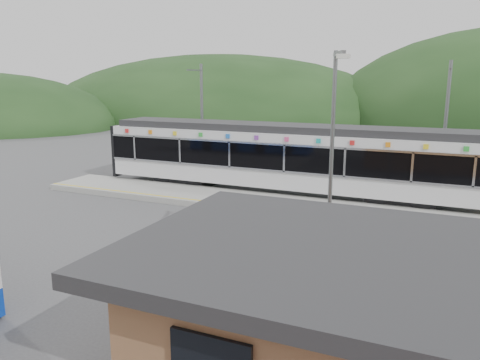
% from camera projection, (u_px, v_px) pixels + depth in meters
% --- Properties ---
extents(ground, '(120.00, 120.00, 0.00)m').
position_uv_depth(ground, '(253.00, 227.00, 19.57)').
color(ground, '#4C4C4F').
rests_on(ground, ground).
extents(hills, '(146.00, 149.00, 26.00)m').
position_uv_depth(hills, '(418.00, 212.00, 21.85)').
color(hills, '#1E3D19').
rests_on(hills, ground).
extents(platform, '(26.00, 3.20, 0.30)m').
position_uv_depth(platform, '(279.00, 205.00, 22.49)').
color(platform, '#9E9E99').
rests_on(platform, ground).
extents(yellow_line, '(26.00, 0.10, 0.01)m').
position_uv_depth(yellow_line, '(270.00, 208.00, 21.29)').
color(yellow_line, yellow).
rests_on(yellow_line, platform).
extents(train, '(20.44, 3.01, 3.74)m').
position_uv_depth(train, '(284.00, 156.00, 24.76)').
color(train, black).
rests_on(train, ground).
extents(catenary_mast_west, '(0.18, 1.80, 7.00)m').
position_uv_depth(catenary_mast_west, '(202.00, 119.00, 29.22)').
color(catenary_mast_west, slate).
rests_on(catenary_mast_west, ground).
extents(catenary_mast_east, '(0.18, 1.80, 7.00)m').
position_uv_depth(catenary_mast_east, '(445.00, 128.00, 23.69)').
color(catenary_mast_east, slate).
rests_on(catenary_mast_east, ground).
extents(station_shelter, '(9.20, 6.20, 3.00)m').
position_uv_depth(station_shelter, '(367.00, 324.00, 8.82)').
color(station_shelter, brown).
rests_on(station_shelter, ground).
extents(lamp_post, '(0.56, 1.24, 6.87)m').
position_uv_depth(lamp_post, '(331.00, 148.00, 13.74)').
color(lamp_post, slate).
rests_on(lamp_post, ground).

